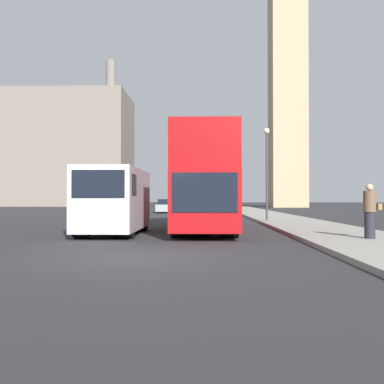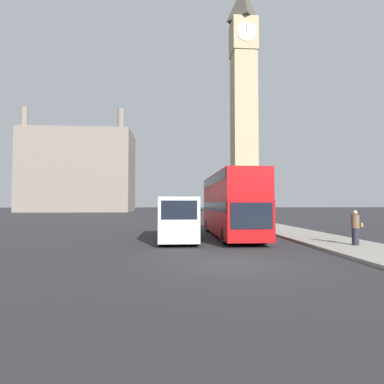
{
  "view_description": "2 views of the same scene",
  "coord_description": "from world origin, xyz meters",
  "px_view_note": "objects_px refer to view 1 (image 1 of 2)",
  "views": [
    {
      "loc": [
        1.69,
        -10.87,
        1.47
      ],
      "look_at": [
        1.11,
        10.61,
        1.8
      ],
      "focal_mm": 40.0,
      "sensor_mm": 36.0,
      "label": 1
    },
    {
      "loc": [
        -2.44,
        -11.56,
        2.33
      ],
      "look_at": [
        -0.38,
        16.66,
        3.38
      ],
      "focal_mm": 28.0,
      "sensor_mm": 36.0,
      "label": 2
    }
  ],
  "objects_px": {
    "red_double_decker_bus": "(204,179)",
    "white_van": "(114,200)",
    "clock_tower": "(287,32)",
    "street_lamp": "(267,159)",
    "pedestrian": "(370,211)",
    "parked_sedan": "(167,207)"
  },
  "relations": [
    {
      "from": "red_double_decker_bus",
      "to": "white_van",
      "type": "xyz_separation_m",
      "value": [
        -3.71,
        -2.37,
        -0.95
      ]
    },
    {
      "from": "clock_tower",
      "to": "street_lamp",
      "type": "xyz_separation_m",
      "value": [
        -10.34,
        -46.29,
        -25.71
      ]
    },
    {
      "from": "red_double_decker_bus",
      "to": "pedestrian",
      "type": "bearing_deg",
      "value": -45.33
    },
    {
      "from": "clock_tower",
      "to": "pedestrian",
      "type": "distance_m",
      "value": 64.97
    },
    {
      "from": "street_lamp",
      "to": "clock_tower",
      "type": "bearing_deg",
      "value": 77.41
    },
    {
      "from": "red_double_decker_bus",
      "to": "street_lamp",
      "type": "bearing_deg",
      "value": 57.63
    },
    {
      "from": "white_van",
      "to": "street_lamp",
      "type": "height_order",
      "value": "street_lamp"
    },
    {
      "from": "red_double_decker_bus",
      "to": "pedestrian",
      "type": "distance_m",
      "value": 7.89
    },
    {
      "from": "red_double_decker_bus",
      "to": "parked_sedan",
      "type": "bearing_deg",
      "value": 98.96
    },
    {
      "from": "clock_tower",
      "to": "street_lamp",
      "type": "relative_size",
      "value": 10.33
    },
    {
      "from": "pedestrian",
      "to": "parked_sedan",
      "type": "bearing_deg",
      "value": 107.3
    },
    {
      "from": "white_van",
      "to": "clock_tower",
      "type": "bearing_deg",
      "value": 71.94
    },
    {
      "from": "white_van",
      "to": "parked_sedan",
      "type": "relative_size",
      "value": 1.2
    },
    {
      "from": "red_double_decker_bus",
      "to": "clock_tower",
      "type": "bearing_deg",
      "value": 74.89
    },
    {
      "from": "white_van",
      "to": "pedestrian",
      "type": "relative_size",
      "value": 3.11
    },
    {
      "from": "red_double_decker_bus",
      "to": "white_van",
      "type": "bearing_deg",
      "value": -147.42
    },
    {
      "from": "clock_tower",
      "to": "white_van",
      "type": "xyz_separation_m",
      "value": [
        -17.81,
        -54.59,
        -28.11
      ]
    },
    {
      "from": "parked_sedan",
      "to": "street_lamp",
      "type": "bearing_deg",
      "value": -67.6
    },
    {
      "from": "clock_tower",
      "to": "street_lamp",
      "type": "distance_m",
      "value": 53.95
    },
    {
      "from": "street_lamp",
      "to": "white_van",
      "type": "bearing_deg",
      "value": -131.98
    },
    {
      "from": "clock_tower",
      "to": "parked_sedan",
      "type": "distance_m",
      "value": 43.96
    },
    {
      "from": "clock_tower",
      "to": "parked_sedan",
      "type": "xyz_separation_m",
      "value": [
        -17.94,
        -27.86,
        -28.9
      ]
    }
  ]
}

